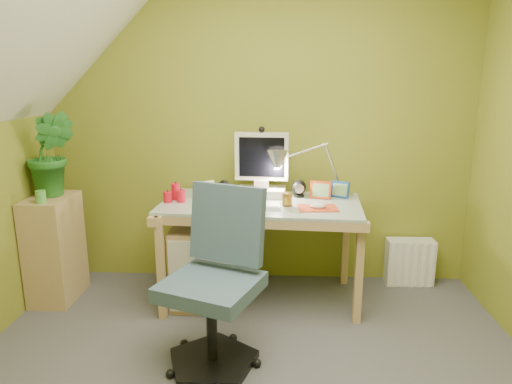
{
  "coord_description": "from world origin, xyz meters",
  "views": [
    {
      "loc": [
        0.13,
        -1.95,
        1.59
      ],
      "look_at": [
        0.0,
        1.0,
        0.85
      ],
      "focal_mm": 33.0,
      "sensor_mm": 36.0,
      "label": 1
    }
  ],
  "objects_px": {
    "monitor": "(262,159)",
    "desk_lamp": "(325,157)",
    "side_ledge": "(55,248)",
    "task_chair": "(211,284)",
    "desk": "(261,252)",
    "potted_plant": "(51,154)",
    "radiator": "(409,262)"
  },
  "relations": [
    {
      "from": "potted_plant",
      "to": "radiator",
      "type": "distance_m",
      "value": 2.76
    },
    {
      "from": "desk_lamp",
      "to": "potted_plant",
      "type": "distance_m",
      "value": 1.91
    },
    {
      "from": "desk_lamp",
      "to": "potted_plant",
      "type": "height_order",
      "value": "potted_plant"
    },
    {
      "from": "potted_plant",
      "to": "task_chair",
      "type": "distance_m",
      "value": 1.57
    },
    {
      "from": "desk",
      "to": "radiator",
      "type": "distance_m",
      "value": 1.2
    },
    {
      "from": "monitor",
      "to": "desk_lamp",
      "type": "height_order",
      "value": "desk_lamp"
    },
    {
      "from": "desk_lamp",
      "to": "radiator",
      "type": "height_order",
      "value": "desk_lamp"
    },
    {
      "from": "desk_lamp",
      "to": "task_chair",
      "type": "bearing_deg",
      "value": -129.82
    },
    {
      "from": "side_ledge",
      "to": "potted_plant",
      "type": "relative_size",
      "value": 1.28
    },
    {
      "from": "desk_lamp",
      "to": "side_ledge",
      "type": "relative_size",
      "value": 0.75
    },
    {
      "from": "desk",
      "to": "side_ledge",
      "type": "relative_size",
      "value": 1.8
    },
    {
      "from": "monitor",
      "to": "task_chair",
      "type": "xyz_separation_m",
      "value": [
        -0.24,
        -0.99,
        -0.51
      ]
    },
    {
      "from": "radiator",
      "to": "side_ledge",
      "type": "bearing_deg",
      "value": -173.4
    },
    {
      "from": "side_ledge",
      "to": "task_chair",
      "type": "distance_m",
      "value": 1.46
    },
    {
      "from": "monitor",
      "to": "desk_lamp",
      "type": "distance_m",
      "value": 0.45
    },
    {
      "from": "monitor",
      "to": "desk",
      "type": "bearing_deg",
      "value": -86.29
    },
    {
      "from": "desk_lamp",
      "to": "task_chair",
      "type": "distance_m",
      "value": 1.31
    },
    {
      "from": "potted_plant",
      "to": "side_ledge",
      "type": "bearing_deg",
      "value": -114.58
    },
    {
      "from": "desk_lamp",
      "to": "side_ledge",
      "type": "height_order",
      "value": "desk_lamp"
    },
    {
      "from": "radiator",
      "to": "potted_plant",
      "type": "bearing_deg",
      "value": -174.42
    },
    {
      "from": "monitor",
      "to": "side_ledge",
      "type": "bearing_deg",
      "value": -168.07
    },
    {
      "from": "radiator",
      "to": "monitor",
      "type": "bearing_deg",
      "value": -174.18
    },
    {
      "from": "side_ledge",
      "to": "radiator",
      "type": "xyz_separation_m",
      "value": [
        2.62,
        0.35,
        -0.2
      ]
    },
    {
      "from": "desk",
      "to": "potted_plant",
      "type": "height_order",
      "value": "potted_plant"
    },
    {
      "from": "desk_lamp",
      "to": "task_chair",
      "type": "xyz_separation_m",
      "value": [
        -0.69,
        -0.99,
        -0.52
      ]
    },
    {
      "from": "desk",
      "to": "task_chair",
      "type": "relative_size",
      "value": 1.39
    },
    {
      "from": "desk_lamp",
      "to": "desk",
      "type": "bearing_deg",
      "value": -162.95
    },
    {
      "from": "side_ledge",
      "to": "monitor",
      "type": "bearing_deg",
      "value": 8.22
    },
    {
      "from": "desk",
      "to": "radiator",
      "type": "height_order",
      "value": "desk"
    },
    {
      "from": "side_ledge",
      "to": "task_chair",
      "type": "bearing_deg",
      "value": -32.06
    },
    {
      "from": "task_chair",
      "to": "desk_lamp",
      "type": "bearing_deg",
      "value": 76.66
    },
    {
      "from": "monitor",
      "to": "radiator",
      "type": "xyz_separation_m",
      "value": [
        1.14,
        0.14,
        -0.83
      ]
    }
  ]
}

